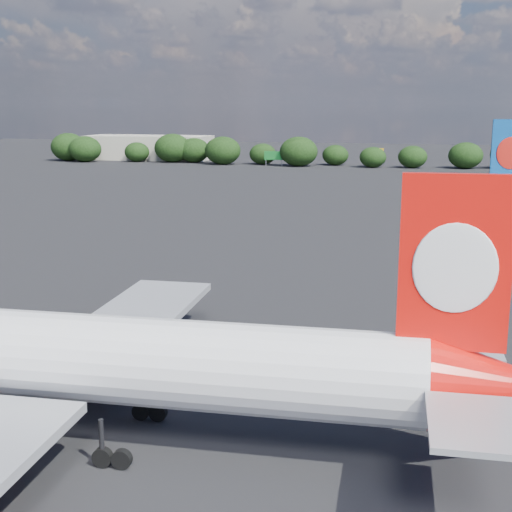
# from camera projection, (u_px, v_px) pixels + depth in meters

# --- Properties ---
(ground) EXTENTS (500.00, 500.00, 0.00)m
(ground) POSITION_uv_depth(u_px,v_px,m) (226.00, 237.00, 102.27)
(ground) COLOR black
(ground) RESTS_ON ground
(qantas_airliner) EXTENTS (47.49, 45.11, 15.51)m
(qantas_airliner) POSITION_uv_depth(u_px,v_px,m) (115.00, 362.00, 39.47)
(qantas_airliner) COLOR white
(qantas_airliner) RESTS_ON ground
(terminal_building) EXTENTS (42.00, 16.00, 8.00)m
(terminal_building) POSITION_uv_depth(u_px,v_px,m) (149.00, 147.00, 241.79)
(terminal_building) COLOR #A39D8C
(terminal_building) RESTS_ON ground
(highway_sign) EXTENTS (6.00, 0.30, 4.50)m
(highway_sign) POSITION_uv_depth(u_px,v_px,m) (274.00, 156.00, 215.98)
(highway_sign) COLOR #146724
(highway_sign) RESTS_ON ground
(billboard_yellow) EXTENTS (5.00, 0.30, 5.50)m
(billboard_yellow) POSITION_uv_depth(u_px,v_px,m) (375.00, 154.00, 214.64)
(billboard_yellow) COLOR #F2AA15
(billboard_yellow) RESTS_ON ground
(horizon_treeline) EXTENTS (203.21, 15.26, 9.16)m
(horizon_treeline) POSITION_uv_depth(u_px,v_px,m) (323.00, 153.00, 216.67)
(horizon_treeline) COLOR black
(horizon_treeline) RESTS_ON ground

